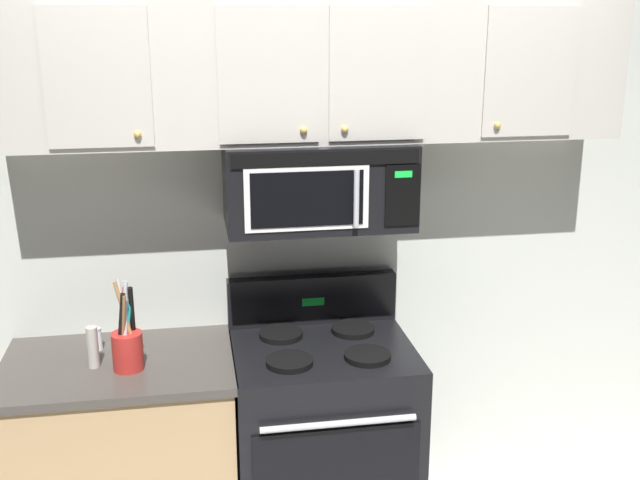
% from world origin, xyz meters
% --- Properties ---
extents(back_wall, '(5.20, 0.10, 2.70)m').
position_xyz_m(back_wall, '(0.00, 0.79, 1.35)').
color(back_wall, silver).
rests_on(back_wall, ground_plane).
extents(stove_range, '(0.76, 0.69, 1.12)m').
position_xyz_m(stove_range, '(0.00, 0.42, 0.47)').
color(stove_range, black).
rests_on(stove_range, ground_plane).
extents(over_range_microwave, '(0.76, 0.43, 0.35)m').
position_xyz_m(over_range_microwave, '(-0.00, 0.54, 1.58)').
color(over_range_microwave, black).
extents(upper_cabinets, '(2.50, 0.36, 0.55)m').
position_xyz_m(upper_cabinets, '(-0.00, 0.57, 2.02)').
color(upper_cabinets, '#BCB7AD').
extents(counter_segment, '(0.93, 0.65, 0.90)m').
position_xyz_m(counter_segment, '(-0.84, 0.43, 0.45)').
color(counter_segment, tan).
rests_on(counter_segment, ground_plane).
extents(utensil_crock_red, '(0.12, 0.12, 0.36)m').
position_xyz_m(utensil_crock_red, '(-0.79, 0.35, 1.01)').
color(utensil_crock_red, red).
rests_on(utensil_crock_red, counter_segment).
extents(salt_shaker, '(0.04, 0.04, 0.10)m').
position_xyz_m(salt_shaker, '(-0.93, 0.56, 0.95)').
color(salt_shaker, white).
rests_on(salt_shaker, counter_segment).
extents(pepper_mill, '(0.04, 0.04, 0.17)m').
position_xyz_m(pepper_mill, '(-0.93, 0.39, 0.98)').
color(pepper_mill, '#B7B2A8').
rests_on(pepper_mill, counter_segment).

